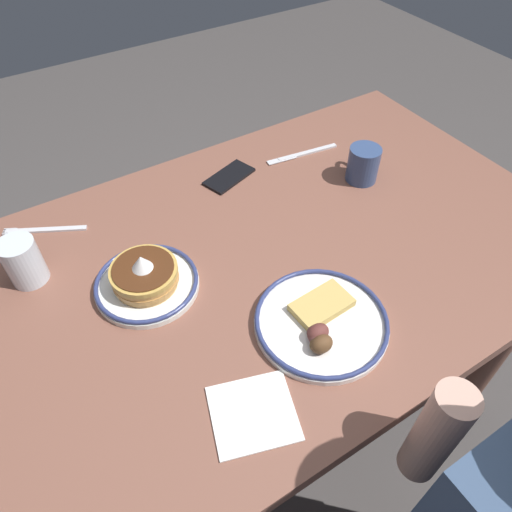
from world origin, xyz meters
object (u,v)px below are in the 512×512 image
Objects in this scene: plate_center_pancakes at (321,322)px; butter_knife at (302,154)px; cell_phone at (229,177)px; paper_napkin at (253,413)px; fork_far at (44,230)px; coffee_mug at (363,163)px; plate_near_main at (146,280)px; drinking_glass at (24,263)px.

plate_center_pancakes is 0.61m from butter_knife.
plate_center_pancakes is at bearing 62.54° from cell_phone.
paper_napkin is 0.80× the size of fork_far.
cell_phone is 0.64× the size of butter_knife.
coffee_mug reaches higher than paper_napkin.
plate_near_main is 0.43m from cell_phone.
paper_napkin is (-0.05, 0.37, -0.02)m from plate_near_main.
plate_center_pancakes reaches higher than cell_phone.
drinking_glass reaches higher than paper_napkin.
coffee_mug is at bearing 162.85° from fork_far.
plate_near_main is at bearing 17.20° from cell_phone.
plate_near_main reaches higher than butter_knife.
plate_center_pancakes reaches higher than fork_far.
drinking_glass reaches higher than plate_near_main.
cell_phone is 0.24m from butter_knife.
plate_near_main is 0.27m from drinking_glass.
coffee_mug reaches higher than cell_phone.
plate_near_main reaches higher than paper_napkin.
drinking_glass is 0.16m from fork_far.
coffee_mug reaches higher than plate_center_pancakes.
coffee_mug is at bearing -175.20° from plate_near_main.
butter_knife is at bearing -131.81° from paper_napkin.
fork_far is 0.83× the size of butter_knife.
plate_center_pancakes is 1.85× the size of paper_napkin.
plate_center_pancakes is 2.41× the size of coffee_mug.
cell_phone is (-0.09, -0.53, -0.01)m from plate_center_pancakes.
cell_phone reaches higher than fork_far.
coffee_mug is (-0.40, -0.34, 0.04)m from plate_center_pancakes.
drinking_glass is at bearing -64.33° from paper_napkin.
fork_far is 0.74m from butter_knife.
coffee_mug is (-0.66, -0.06, 0.02)m from plate_near_main.
butter_knife is (-0.32, -0.52, -0.01)m from plate_center_pancakes.
fork_far is at bearing -24.66° from cell_phone.
drinking_glass is 0.80m from butter_knife.
coffee_mug is 1.04× the size of drinking_glass.
plate_near_main is at bearing 142.52° from drinking_glass.
plate_near_main is 1.22× the size of fork_far.
drinking_glass is at bearing 64.99° from fork_far.
fork_far is at bearing -115.01° from drinking_glass.
drinking_glass reaches higher than cell_phone.
plate_near_main is 0.38m from paper_napkin.
plate_near_main is 1.99× the size of coffee_mug.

